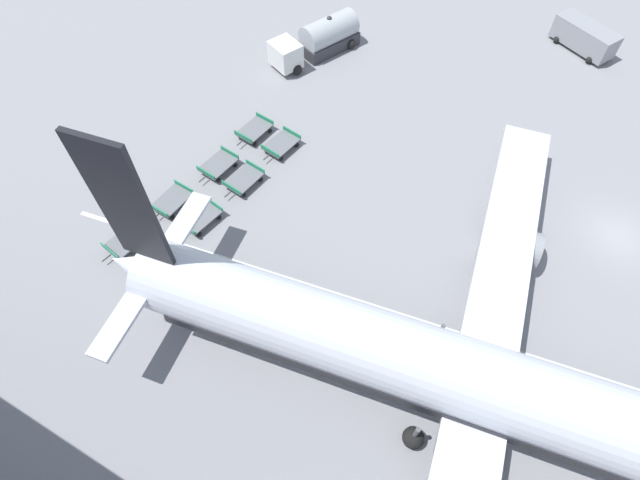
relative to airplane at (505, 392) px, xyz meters
The scene contains 13 objects.
ground_plane 15.96m from the airplane, 164.54° to the left, with size 500.00×500.00×0.00m, color gray.
airplane is the anchor object (origin of this frame).
fuel_tanker_primary 32.71m from the airplane, 136.08° to the right, with size 8.63×5.59×3.10m.
service_van 35.05m from the airplane, behind, with size 4.44×5.89×2.27m.
baggage_dolly_row_near_col_a 25.28m from the airplane, 118.18° to the right, with size 3.38×2.08×0.92m.
baggage_dolly_row_near_col_b 23.89m from the airplane, 108.62° to the right, with size 3.38×2.09×0.92m.
baggage_dolly_row_near_col_c 23.75m from the airplane, 98.11° to the right, with size 3.36×1.99×0.92m.
baggage_dolly_row_near_col_d 24.02m from the airplane, 88.27° to the right, with size 3.39×2.17×0.92m.
baggage_dolly_row_mid_a_col_a 22.87m from the airplane, 120.49° to the right, with size 3.39×2.15×0.92m.
baggage_dolly_row_mid_a_col_b 21.55m from the airplane, 109.88° to the right, with size 3.38×2.10×0.92m.
baggage_dolly_row_mid_a_col_c 21.21m from the airplane, 98.41° to the right, with size 3.40×2.19×0.92m.
baggage_dolly_row_mid_a_col_d 21.59m from the airplane, 87.21° to the right, with size 3.38×2.09×0.92m.
stand_guidance_stripe 10.31m from the airplane, 104.82° to the right, with size 5.71×38.07×0.01m.
Camera 1 is at (26.09, -8.42, 26.93)m, focal length 28.00 mm.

